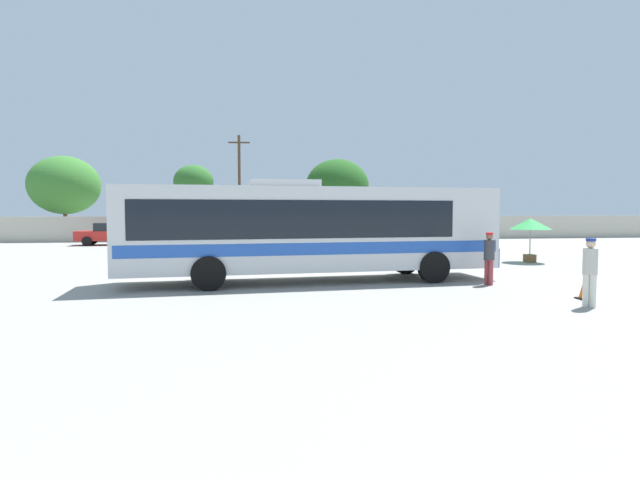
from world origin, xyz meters
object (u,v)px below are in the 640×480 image
(parked_car_leftmost_red, at_px, (112,233))
(utility_pole_near, at_px, (239,185))
(parked_car_rightmost_maroon, at_px, (361,232))
(traffic_cone_on_apron, at_px, (585,288))
(passenger_waiting_on_apron, at_px, (590,268))
(parked_car_second_maroon, at_px, (191,234))
(coach_bus_silver_blue, at_px, (308,228))
(vendor_umbrella_secondary_green, at_px, (530,225))
(roadside_tree_left, at_px, (64,185))
(attendant_by_bus_door, at_px, (489,255))
(parked_car_third_maroon, at_px, (289,233))
(roadside_tree_midleft, at_px, (194,182))
(roadside_tree_midright, at_px, (337,186))

(parked_car_leftmost_red, distance_m, utility_pole_near, 11.43)
(parked_car_rightmost_maroon, height_order, traffic_cone_on_apron, parked_car_rightmost_maroon)
(passenger_waiting_on_apron, distance_m, traffic_cone_on_apron, 1.40)
(parked_car_second_maroon, distance_m, utility_pole_near, 8.80)
(coach_bus_silver_blue, xyz_separation_m, passenger_waiting_on_apron, (6.33, -5.45, -0.84))
(coach_bus_silver_blue, relative_size, parked_car_second_maroon, 2.94)
(traffic_cone_on_apron, bearing_deg, utility_pole_near, 107.46)
(passenger_waiting_on_apron, relative_size, traffic_cone_on_apron, 2.67)
(coach_bus_silver_blue, xyz_separation_m, parked_car_second_maroon, (-5.90, 18.98, -1.03))
(vendor_umbrella_secondary_green, xyz_separation_m, roadside_tree_left, (-28.48, 24.44, 2.84))
(attendant_by_bus_door, distance_m, traffic_cone_on_apron, 3.18)
(parked_car_third_maroon, bearing_deg, parked_car_leftmost_red, 177.32)
(coach_bus_silver_blue, bearing_deg, passenger_waiting_on_apron, -40.70)
(parked_car_second_maroon, relative_size, parked_car_third_maroon, 1.03)
(traffic_cone_on_apron, bearing_deg, parked_car_second_maroon, 118.83)
(passenger_waiting_on_apron, bearing_deg, parked_car_second_maroon, 116.60)
(passenger_waiting_on_apron, bearing_deg, parked_car_leftmost_red, 124.98)
(parked_car_third_maroon, bearing_deg, parked_car_second_maroon, -178.16)
(utility_pole_near, bearing_deg, parked_car_leftmost_red, -143.09)
(utility_pole_near, bearing_deg, passenger_waiting_on_apron, -74.15)
(passenger_waiting_on_apron, distance_m, roadside_tree_left, 42.27)
(coach_bus_silver_blue, height_order, utility_pole_near, utility_pole_near)
(roadside_tree_midleft, xyz_separation_m, traffic_cone_on_apron, (13.36, -30.15, -4.41))
(parked_car_third_maroon, distance_m, traffic_cone_on_apron, 24.36)
(vendor_umbrella_secondary_green, height_order, parked_car_leftmost_red, vendor_umbrella_secondary_green)
(attendant_by_bus_door, xyz_separation_m, roadside_tree_left, (-23.23, 30.82, 3.59))
(utility_pole_near, bearing_deg, roadside_tree_midright, 19.70)
(parked_car_third_maroon, bearing_deg, roadside_tree_midleft, 138.29)
(coach_bus_silver_blue, relative_size, roadside_tree_midright, 1.76)
(parked_car_third_maroon, xyz_separation_m, roadside_tree_left, (-18.54, 10.03, 3.77))
(roadside_tree_midleft, bearing_deg, traffic_cone_on_apron, -66.10)
(roadside_tree_left, relative_size, traffic_cone_on_apron, 11.02)
(traffic_cone_on_apron, bearing_deg, passenger_waiting_on_apron, -121.47)
(coach_bus_silver_blue, relative_size, parked_car_rightmost_maroon, 3.08)
(roadside_tree_left, distance_m, roadside_tree_midleft, 11.73)
(parked_car_rightmost_maroon, relative_size, traffic_cone_on_apron, 6.41)
(parked_car_rightmost_maroon, height_order, roadside_tree_midleft, roadside_tree_midleft)
(parked_car_rightmost_maroon, distance_m, utility_pole_near, 11.84)
(parked_car_third_maroon, bearing_deg, traffic_cone_on_apron, -75.70)
(passenger_waiting_on_apron, xyz_separation_m, parked_car_second_maroon, (-12.23, 24.43, -0.19))
(attendant_by_bus_door, distance_m, utility_pole_near, 29.29)
(parked_car_second_maroon, height_order, traffic_cone_on_apron, parked_car_second_maroon)
(parked_car_third_maroon, height_order, utility_pole_near, utility_pole_near)
(parked_car_leftmost_red, relative_size, parked_car_second_maroon, 1.08)
(coach_bus_silver_blue, bearing_deg, parked_car_third_maroon, 87.14)
(utility_pole_near, height_order, roadside_tree_midleft, utility_pole_near)
(parked_car_second_maroon, bearing_deg, roadside_tree_midleft, 94.11)
(parked_car_leftmost_red, xyz_separation_m, roadside_tree_left, (-6.27, 9.46, 3.75))
(coach_bus_silver_blue, height_order, passenger_waiting_on_apron, coach_bus_silver_blue)
(parked_car_second_maroon, bearing_deg, parked_car_rightmost_maroon, 2.51)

